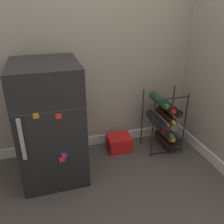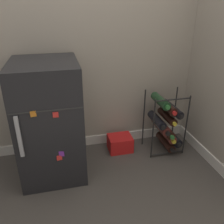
{
  "view_description": "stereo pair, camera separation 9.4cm",
  "coord_description": "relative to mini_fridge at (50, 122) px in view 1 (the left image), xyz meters",
  "views": [
    {
      "loc": [
        -0.43,
        -1.38,
        1.25
      ],
      "look_at": [
        0.07,
        0.28,
        0.45
      ],
      "focal_mm": 38.0,
      "sensor_mm": 36.0,
      "label": 1
    },
    {
      "loc": [
        -0.33,
        -1.4,
        1.25
      ],
      "look_at": [
        0.07,
        0.28,
        0.45
      ],
      "focal_mm": 38.0,
      "sensor_mm": 36.0,
      "label": 2
    }
  ],
  "objects": [
    {
      "name": "wine_rack",
      "position": [
        0.99,
        0.06,
        -0.17
      ],
      "size": [
        0.32,
        0.33,
        0.56
      ],
      "color": "black",
      "rests_on": "ground_plane"
    },
    {
      "name": "ground_plane",
      "position": [
        0.42,
        -0.25,
        -0.45
      ],
      "size": [
        14.0,
        14.0,
        0.0
      ],
      "primitive_type": "plane",
      "color": "#423D38"
    },
    {
      "name": "soda_box",
      "position": [
        0.59,
        0.14,
        -0.38
      ],
      "size": [
        0.21,
        0.18,
        0.14
      ],
      "color": "red",
      "rests_on": "ground_plane"
    },
    {
      "name": "wall_back",
      "position": [
        0.42,
        0.33,
        0.79
      ],
      "size": [
        6.74,
        0.07,
        2.5
      ],
      "color": "#9E9384",
      "rests_on": "ground_plane"
    },
    {
      "name": "mini_fridge",
      "position": [
        0.0,
        0.0,
        0.0
      ],
      "size": [
        0.46,
        0.56,
        0.89
      ],
      "color": "black",
      "rests_on": "ground_plane"
    }
  ]
}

